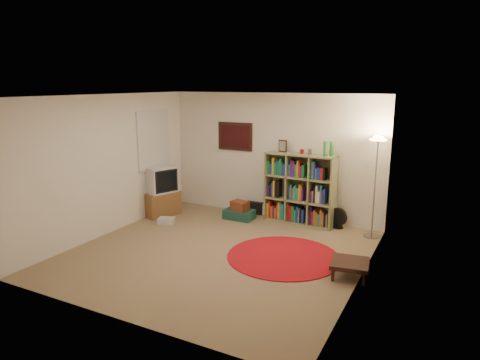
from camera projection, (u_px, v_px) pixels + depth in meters
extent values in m
cube|color=#836B4C|center=(218.00, 253.00, 6.93)|extent=(4.50, 4.50, 0.02)
cube|color=white|center=(216.00, 95.00, 6.36)|extent=(4.50, 4.50, 0.02)
cube|color=silver|center=(273.00, 156.00, 8.60)|extent=(4.50, 0.02, 2.50)
cube|color=silver|center=(113.00, 217.00, 4.68)|extent=(4.50, 0.02, 2.50)
cube|color=silver|center=(108.00, 165.00, 7.65)|extent=(0.02, 4.50, 2.50)
cube|color=silver|center=(365.00, 195.00, 5.64)|extent=(0.02, 4.50, 2.50)
cube|color=black|center=(235.00, 136.00, 8.88)|extent=(0.78, 0.04, 0.58)
cube|color=#3D0C10|center=(235.00, 136.00, 8.86)|extent=(0.66, 0.01, 0.46)
cube|color=white|center=(154.00, 140.00, 8.70)|extent=(0.03, 1.00, 1.20)
cube|color=beige|center=(366.00, 167.00, 7.77)|extent=(0.08, 0.01, 0.12)
cube|color=#7F8659|center=(299.00, 222.00, 8.42)|extent=(1.39, 0.47, 0.03)
cube|color=#7F8659|center=(301.00, 155.00, 8.12)|extent=(1.39, 0.47, 0.03)
cube|color=#7F8659|center=(269.00, 185.00, 8.60)|extent=(0.05, 0.39, 1.37)
cube|color=#7F8659|center=(333.00, 193.00, 7.94)|extent=(0.05, 0.39, 1.37)
cube|color=#7F8659|center=(303.00, 187.00, 8.42)|extent=(1.37, 0.10, 1.37)
cube|color=#7F8659|center=(289.00, 187.00, 8.38)|extent=(0.05, 0.37, 1.31)
cube|color=#7F8659|center=(311.00, 190.00, 8.16)|extent=(0.05, 0.37, 1.31)
cube|color=#7F8659|center=(299.00, 200.00, 8.32)|extent=(1.33, 0.44, 0.03)
cube|color=#7F8659|center=(300.00, 177.00, 8.22)|extent=(1.33, 0.44, 0.03)
cube|color=gold|center=(269.00, 209.00, 8.66)|extent=(0.05, 0.16, 0.30)
cube|color=#AA181E|center=(271.00, 208.00, 8.63)|extent=(0.05, 0.16, 0.35)
cube|color=#C35A18|center=(273.00, 211.00, 8.62)|extent=(0.05, 0.16, 0.24)
cube|color=#461861|center=(275.00, 212.00, 8.60)|extent=(0.05, 0.16, 0.24)
cube|color=#C35A18|center=(277.00, 212.00, 8.59)|extent=(0.04, 0.16, 0.22)
cube|color=#AA181E|center=(278.00, 211.00, 8.56)|extent=(0.04, 0.16, 0.29)
cube|color=gold|center=(280.00, 210.00, 8.54)|extent=(0.05, 0.16, 0.34)
cube|color=teal|center=(282.00, 210.00, 8.51)|extent=(0.05, 0.16, 0.35)
cube|color=teal|center=(284.00, 211.00, 8.50)|extent=(0.05, 0.16, 0.32)
cube|color=#461861|center=(269.00, 190.00, 8.57)|extent=(0.05, 0.16, 0.22)
cube|color=black|center=(272.00, 190.00, 8.54)|extent=(0.05, 0.16, 0.24)
cube|color=navy|center=(273.00, 189.00, 8.52)|extent=(0.04, 0.16, 0.29)
cube|color=gold|center=(275.00, 188.00, 8.50)|extent=(0.05, 0.16, 0.33)
cube|color=black|center=(277.00, 190.00, 8.48)|extent=(0.05, 0.16, 0.25)
cube|color=black|center=(279.00, 189.00, 8.45)|extent=(0.05, 0.16, 0.34)
cube|color=#187A2C|center=(270.00, 167.00, 8.46)|extent=(0.05, 0.16, 0.27)
cube|color=navy|center=(272.00, 169.00, 8.45)|extent=(0.06, 0.16, 0.22)
cube|color=gold|center=(274.00, 166.00, 8.41)|extent=(0.05, 0.16, 0.34)
cube|color=#187A2C|center=(276.00, 168.00, 8.39)|extent=(0.05, 0.16, 0.26)
cube|color=navy|center=(278.00, 167.00, 8.37)|extent=(0.03, 0.16, 0.31)
cube|color=#187A2C|center=(280.00, 168.00, 8.36)|extent=(0.04, 0.16, 0.28)
cube|color=#187A2C|center=(282.00, 167.00, 8.33)|extent=(0.05, 0.16, 0.33)
cube|color=navy|center=(283.00, 169.00, 8.32)|extent=(0.03, 0.16, 0.27)
cube|color=navy|center=(285.00, 170.00, 8.31)|extent=(0.05, 0.16, 0.23)
cube|color=#AA181E|center=(290.00, 212.00, 8.43)|extent=(0.05, 0.16, 0.34)
cube|color=#AA181E|center=(292.00, 213.00, 8.41)|extent=(0.05, 0.16, 0.31)
cube|color=#187A2C|center=(294.00, 213.00, 8.39)|extent=(0.05, 0.16, 0.31)
cube|color=teal|center=(296.00, 215.00, 8.38)|extent=(0.05, 0.16, 0.24)
cube|color=navy|center=(298.00, 214.00, 8.34)|extent=(0.05, 0.16, 0.32)
cube|color=olive|center=(300.00, 215.00, 8.33)|extent=(0.03, 0.16, 0.28)
cube|color=black|center=(302.00, 214.00, 8.31)|extent=(0.04, 0.16, 0.31)
cube|color=navy|center=(304.00, 216.00, 8.29)|extent=(0.05, 0.16, 0.27)
cube|color=#461861|center=(290.00, 193.00, 8.35)|extent=(0.04, 0.16, 0.23)
cube|color=teal|center=(292.00, 191.00, 8.32)|extent=(0.04, 0.16, 0.29)
cube|color=#187A2C|center=(293.00, 193.00, 8.31)|extent=(0.04, 0.16, 0.22)
cube|color=olive|center=(295.00, 193.00, 8.29)|extent=(0.04, 0.16, 0.26)
cube|color=teal|center=(297.00, 192.00, 8.27)|extent=(0.03, 0.16, 0.29)
cube|color=teal|center=(299.00, 194.00, 8.26)|extent=(0.06, 0.16, 0.23)
cube|color=gold|center=(301.00, 192.00, 8.23)|extent=(0.04, 0.16, 0.31)
cube|color=#C35A18|center=(302.00, 193.00, 8.21)|extent=(0.04, 0.16, 0.30)
cube|color=#461861|center=(304.00, 194.00, 8.20)|extent=(0.04, 0.16, 0.25)
cube|color=teal|center=(291.00, 170.00, 8.25)|extent=(0.03, 0.16, 0.24)
cube|color=#461861|center=(292.00, 168.00, 8.22)|extent=(0.05, 0.16, 0.32)
cube|color=#461861|center=(295.00, 169.00, 8.20)|extent=(0.05, 0.16, 0.31)
cube|color=#187A2C|center=(297.00, 171.00, 8.18)|extent=(0.05, 0.16, 0.26)
cube|color=gold|center=(299.00, 169.00, 8.16)|extent=(0.03, 0.16, 0.33)
cube|color=#AA181E|center=(300.00, 170.00, 8.14)|extent=(0.04, 0.16, 0.30)
cube|color=#461861|center=(302.00, 172.00, 8.13)|extent=(0.04, 0.16, 0.24)
cube|color=#187A2C|center=(304.00, 171.00, 8.11)|extent=(0.05, 0.16, 0.25)
cube|color=#461861|center=(312.00, 215.00, 8.21)|extent=(0.04, 0.16, 0.33)
cube|color=#AA181E|center=(313.00, 218.00, 8.20)|extent=(0.04, 0.16, 0.26)
cube|color=olive|center=(315.00, 217.00, 8.18)|extent=(0.04, 0.16, 0.30)
cube|color=#C35A18|center=(317.00, 218.00, 8.16)|extent=(0.05, 0.16, 0.27)
cube|color=teal|center=(319.00, 219.00, 8.14)|extent=(0.05, 0.16, 0.23)
cube|color=#C35A18|center=(322.00, 217.00, 8.11)|extent=(0.04, 0.16, 0.32)
cube|color=olive|center=(324.00, 219.00, 8.09)|extent=(0.05, 0.16, 0.27)
cube|color=black|center=(326.00, 221.00, 8.08)|extent=(0.04, 0.16, 0.22)
cube|color=olive|center=(328.00, 220.00, 8.06)|extent=(0.04, 0.16, 0.25)
cube|color=#461861|center=(312.00, 196.00, 8.12)|extent=(0.04, 0.16, 0.22)
cube|color=olive|center=(314.00, 196.00, 8.11)|extent=(0.03, 0.16, 0.23)
cube|color=black|center=(316.00, 194.00, 8.08)|extent=(0.04, 0.16, 0.31)
cube|color=silver|center=(318.00, 194.00, 8.06)|extent=(0.05, 0.16, 0.34)
cube|color=silver|center=(320.00, 197.00, 8.05)|extent=(0.05, 0.16, 0.22)
cube|color=teal|center=(322.00, 194.00, 8.02)|extent=(0.04, 0.16, 0.35)
cube|color=#461861|center=(324.00, 197.00, 8.01)|extent=(0.04, 0.16, 0.25)
cube|color=navy|center=(325.00, 196.00, 7.99)|extent=(0.04, 0.16, 0.29)
cube|color=teal|center=(314.00, 170.00, 8.01)|extent=(0.06, 0.16, 0.34)
cube|color=#461861|center=(316.00, 171.00, 7.99)|extent=(0.04, 0.16, 0.31)
cube|color=teal|center=(317.00, 174.00, 7.98)|extent=(0.03, 0.16, 0.22)
cube|color=navy|center=(319.00, 173.00, 7.97)|extent=(0.04, 0.16, 0.24)
cube|color=navy|center=(320.00, 174.00, 7.95)|extent=(0.04, 0.16, 0.23)
cube|color=#AA181E|center=(323.00, 174.00, 7.93)|extent=(0.06, 0.16, 0.23)
cube|color=black|center=(325.00, 174.00, 7.91)|extent=(0.05, 0.16, 0.23)
cube|color=black|center=(283.00, 146.00, 8.30)|extent=(0.17, 0.03, 0.24)
cube|color=gray|center=(282.00, 146.00, 8.29)|extent=(0.13, 0.02, 0.19)
cylinder|color=#9E0E0F|center=(302.00, 152.00, 8.10)|extent=(0.08, 0.08, 0.09)
cylinder|color=gray|center=(310.00, 152.00, 8.02)|extent=(0.07, 0.07, 0.11)
cylinder|color=green|center=(325.00, 149.00, 7.81)|extent=(0.08, 0.08, 0.27)
cylinder|color=green|center=(332.00, 149.00, 7.82)|extent=(0.08, 0.08, 0.27)
cylinder|color=gray|center=(371.00, 236.00, 7.65)|extent=(0.31, 0.31, 0.03)
cylinder|color=gray|center=(375.00, 190.00, 7.46)|extent=(0.03, 0.03, 1.68)
cone|color=gray|center=(378.00, 140.00, 7.27)|extent=(0.38, 0.38, 0.14)
cylinder|color=#FFD88C|center=(378.00, 140.00, 7.26)|extent=(0.30, 0.30, 0.02)
cylinder|color=black|center=(338.00, 227.00, 8.11)|extent=(0.22, 0.22, 0.03)
cylinder|color=black|center=(338.00, 223.00, 8.09)|extent=(0.04, 0.04, 0.14)
cylinder|color=black|center=(338.00, 217.00, 8.05)|extent=(0.35, 0.16, 0.35)
cube|color=brown|center=(161.00, 203.00, 8.88)|extent=(0.71, 0.84, 0.49)
cube|color=silver|center=(160.00, 179.00, 8.76)|extent=(0.67, 0.73, 0.54)
cube|color=black|center=(167.00, 181.00, 8.58)|extent=(0.20, 0.48, 0.45)
cube|color=black|center=(167.00, 181.00, 8.58)|extent=(0.17, 0.42, 0.39)
cube|color=silver|center=(166.00, 221.00, 8.37)|extent=(0.38, 0.35, 0.10)
cube|color=#163D35|center=(239.00, 214.00, 8.63)|extent=(0.59, 0.38, 0.19)
cube|color=#5E2A17|center=(240.00, 206.00, 8.55)|extent=(0.38, 0.31, 0.19)
cube|color=black|center=(256.00, 207.00, 9.04)|extent=(0.38, 0.33, 0.25)
cylinder|color=white|center=(263.00, 209.00, 8.93)|extent=(0.12, 0.12, 0.22)
cylinder|color=maroon|center=(283.00, 256.00, 6.76)|extent=(1.78, 1.78, 0.02)
cube|color=black|center=(350.00, 263.00, 6.02)|extent=(0.58, 0.58, 0.06)
cube|color=black|center=(333.00, 275.00, 5.92)|extent=(0.05, 0.05, 0.19)
cube|color=black|center=(364.00, 279.00, 5.79)|extent=(0.05, 0.05, 0.19)
cube|color=black|center=(336.00, 263.00, 6.30)|extent=(0.05, 0.05, 0.19)
cube|color=black|center=(365.00, 267.00, 6.17)|extent=(0.05, 0.05, 0.19)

